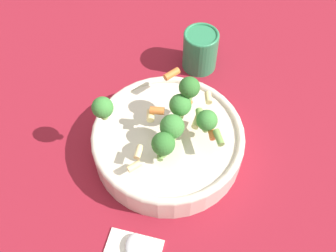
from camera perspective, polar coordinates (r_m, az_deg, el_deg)
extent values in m
plane|color=maroon|center=(0.68, 0.00, -3.46)|extent=(3.00, 3.00, 0.00)
cylinder|color=beige|center=(0.66, 0.00, -2.38)|extent=(0.25, 0.25, 0.05)
torus|color=beige|center=(0.64, 0.00, -1.23)|extent=(0.25, 0.25, 0.01)
cylinder|color=#8CB766|center=(0.61, -0.67, -3.77)|extent=(0.01, 0.01, 0.02)
sphere|color=#33722D|center=(0.59, -0.69, -2.59)|extent=(0.04, 0.04, 0.04)
cylinder|color=#8CB766|center=(0.62, 0.58, -1.39)|extent=(0.01, 0.01, 0.02)
sphere|color=#3D8438|center=(0.60, 0.60, -0.07)|extent=(0.04, 0.04, 0.04)
cylinder|color=#8CB766|center=(0.64, 1.63, 1.87)|extent=(0.01, 0.01, 0.02)
sphere|color=#3D8438|center=(0.62, 1.68, 3.15)|extent=(0.04, 0.04, 0.04)
cylinder|color=#8CB766|center=(0.62, -9.24, 1.56)|extent=(0.01, 0.01, 0.01)
sphere|color=#3D8438|center=(0.60, -9.48, 2.67)|extent=(0.03, 0.03, 0.03)
cylinder|color=#8CB766|center=(0.62, 5.53, -0.25)|extent=(0.01, 0.01, 0.01)
sphere|color=#3D8438|center=(0.61, 5.68, 0.83)|extent=(0.03, 0.03, 0.03)
cylinder|color=#8CB766|center=(0.63, 2.72, 4.58)|extent=(0.01, 0.01, 0.01)
sphere|color=#33722D|center=(0.61, 2.80, 5.85)|extent=(0.03, 0.03, 0.03)
cylinder|color=#729E4C|center=(0.60, 7.36, -1.67)|extent=(0.02, 0.03, 0.01)
cylinder|color=beige|center=(0.60, -4.96, -5.84)|extent=(0.02, 0.02, 0.01)
cylinder|color=orange|center=(0.66, 0.54, 7.56)|extent=(0.03, 0.02, 0.01)
cylinder|color=#729E4C|center=(0.61, 4.65, 1.36)|extent=(0.03, 0.03, 0.01)
cylinder|color=beige|center=(0.62, -2.56, 1.52)|extent=(0.02, 0.02, 0.01)
cylinder|color=orange|center=(0.62, -1.41, 2.42)|extent=(0.02, 0.03, 0.01)
cylinder|color=beige|center=(0.65, 5.88, 4.09)|extent=(0.02, 0.02, 0.01)
cylinder|color=beige|center=(0.63, 4.22, 0.67)|extent=(0.03, 0.02, 0.01)
cylinder|color=orange|center=(0.63, 2.82, 2.79)|extent=(0.03, 0.01, 0.01)
cylinder|color=orange|center=(0.61, 6.27, -0.80)|extent=(0.03, 0.03, 0.01)
cylinder|color=beige|center=(0.59, -4.03, -4.01)|extent=(0.02, 0.02, 0.01)
cylinder|color=#729E4C|center=(0.61, -1.18, -4.07)|extent=(0.02, 0.02, 0.01)
cylinder|color=#2D7F51|center=(0.78, 4.69, 10.84)|extent=(0.07, 0.07, 0.08)
torus|color=#2D7F51|center=(0.76, 4.90, 13.03)|extent=(0.07, 0.07, 0.01)
ellipsoid|color=silver|center=(0.60, -4.94, -16.80)|extent=(0.04, 0.04, 0.01)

